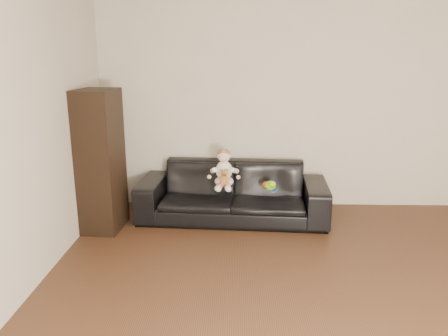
{
  "coord_description": "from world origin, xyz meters",
  "views": [
    {
      "loc": [
        -0.81,
        -2.68,
        1.94
      ],
      "look_at": [
        -0.94,
        2.14,
        0.64
      ],
      "focal_mm": 35.0,
      "sensor_mm": 36.0,
      "label": 1
    }
  ],
  "objects_px": {
    "cabinet": "(101,161)",
    "toy_blue_disc": "(273,191)",
    "baby": "(224,170)",
    "sofa": "(233,192)",
    "toy_green": "(270,186)",
    "teddy_bear": "(225,178)",
    "toy_rattle": "(265,186)"
  },
  "relations": [
    {
      "from": "cabinet",
      "to": "toy_rattle",
      "type": "height_order",
      "value": "cabinet"
    },
    {
      "from": "sofa",
      "to": "cabinet",
      "type": "relative_size",
      "value": 1.42
    },
    {
      "from": "teddy_bear",
      "to": "toy_green",
      "type": "distance_m",
      "value": 0.52
    },
    {
      "from": "baby",
      "to": "toy_blue_disc",
      "type": "relative_size",
      "value": 5.19
    },
    {
      "from": "cabinet",
      "to": "baby",
      "type": "bearing_deg",
      "value": 14.24
    },
    {
      "from": "baby",
      "to": "toy_blue_disc",
      "type": "xyz_separation_m",
      "value": [
        0.56,
        -0.16,
        -0.19
      ]
    },
    {
      "from": "sofa",
      "to": "teddy_bear",
      "type": "distance_m",
      "value": 0.37
    },
    {
      "from": "toy_green",
      "to": "toy_rattle",
      "type": "bearing_deg",
      "value": 128.6
    },
    {
      "from": "baby",
      "to": "sofa",
      "type": "bearing_deg",
      "value": 54.98
    },
    {
      "from": "teddy_bear",
      "to": "toy_rattle",
      "type": "distance_m",
      "value": 0.48
    },
    {
      "from": "sofa",
      "to": "baby",
      "type": "xyz_separation_m",
      "value": [
        -0.1,
        -0.12,
        0.3
      ]
    },
    {
      "from": "toy_rattle",
      "to": "toy_blue_disc",
      "type": "height_order",
      "value": "toy_rattle"
    },
    {
      "from": "sofa",
      "to": "teddy_bear",
      "type": "bearing_deg",
      "value": -105.67
    },
    {
      "from": "sofa",
      "to": "toy_green",
      "type": "height_order",
      "value": "sofa"
    },
    {
      "from": "cabinet",
      "to": "toy_green",
      "type": "bearing_deg",
      "value": 7.88
    },
    {
      "from": "sofa",
      "to": "toy_blue_disc",
      "type": "relative_size",
      "value": 25.96
    },
    {
      "from": "toy_green",
      "to": "toy_blue_disc",
      "type": "height_order",
      "value": "toy_green"
    },
    {
      "from": "baby",
      "to": "toy_blue_disc",
      "type": "bearing_deg",
      "value": -11.21
    },
    {
      "from": "sofa",
      "to": "teddy_bear",
      "type": "height_order",
      "value": "teddy_bear"
    },
    {
      "from": "baby",
      "to": "toy_green",
      "type": "relative_size",
      "value": 2.89
    },
    {
      "from": "cabinet",
      "to": "toy_rattle",
      "type": "relative_size",
      "value": 22.74
    },
    {
      "from": "toy_rattle",
      "to": "cabinet",
      "type": "bearing_deg",
      "value": -174.34
    },
    {
      "from": "sofa",
      "to": "teddy_bear",
      "type": "xyz_separation_m",
      "value": [
        -0.09,
        -0.25,
        0.25
      ]
    },
    {
      "from": "sofa",
      "to": "toy_rattle",
      "type": "xyz_separation_m",
      "value": [
        0.37,
        -0.17,
        0.14
      ]
    },
    {
      "from": "teddy_bear",
      "to": "baby",
      "type": "bearing_deg",
      "value": 114.03
    },
    {
      "from": "sofa",
      "to": "baby",
      "type": "relative_size",
      "value": 5.0
    },
    {
      "from": "cabinet",
      "to": "toy_blue_disc",
      "type": "bearing_deg",
      "value": 6.56
    },
    {
      "from": "toy_rattle",
      "to": "toy_blue_disc",
      "type": "bearing_deg",
      "value": -50.57
    },
    {
      "from": "cabinet",
      "to": "toy_blue_disc",
      "type": "xyz_separation_m",
      "value": [
        1.9,
        0.07,
        -0.35
      ]
    },
    {
      "from": "sofa",
      "to": "toy_green",
      "type": "relative_size",
      "value": 14.44
    },
    {
      "from": "toy_green",
      "to": "toy_blue_disc",
      "type": "xyz_separation_m",
      "value": [
        0.04,
        -0.04,
        -0.05
      ]
    },
    {
      "from": "teddy_bear",
      "to": "toy_green",
      "type": "height_order",
      "value": "teddy_bear"
    }
  ]
}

